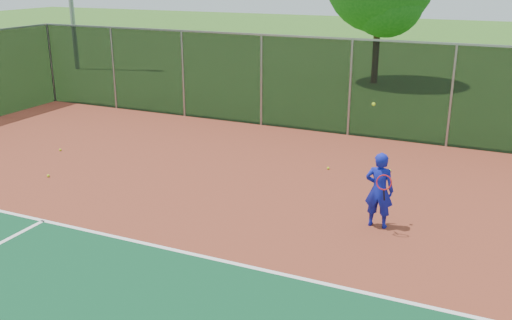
% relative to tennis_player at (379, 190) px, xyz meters
% --- Properties ---
extents(fence_back, '(30.00, 0.06, 3.03)m').
position_rel_tennis_player_xyz_m(fence_back, '(0.61, 6.38, 0.75)').
color(fence_back, black).
rests_on(fence_back, court_apron).
extents(tennis_player, '(0.59, 0.60, 2.54)m').
position_rel_tennis_player_xyz_m(tennis_player, '(0.00, 0.00, 0.00)').
color(tennis_player, '#111AA3').
rests_on(tennis_player, court_apron).
extents(practice_ball_0, '(0.07, 0.07, 0.07)m').
position_rel_tennis_player_xyz_m(practice_ball_0, '(-1.96, 2.94, -0.76)').
color(practice_ball_0, '#C1E51A').
rests_on(practice_ball_0, court_apron).
extents(practice_ball_1, '(0.07, 0.07, 0.07)m').
position_rel_tennis_player_xyz_m(practice_ball_1, '(-9.51, 1.30, -0.76)').
color(practice_ball_1, '#C1E51A').
rests_on(practice_ball_1, court_apron).
extents(practice_ball_3, '(0.07, 0.07, 0.07)m').
position_rel_tennis_player_xyz_m(practice_ball_3, '(-8.23, -0.53, -0.76)').
color(practice_ball_3, '#C1E51A').
rests_on(practice_ball_3, court_apron).
extents(practice_ball_4, '(0.07, 0.07, 0.07)m').
position_rel_tennis_player_xyz_m(practice_ball_4, '(-0.44, 3.42, -0.76)').
color(practice_ball_4, '#C1E51A').
rests_on(practice_ball_4, court_apron).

